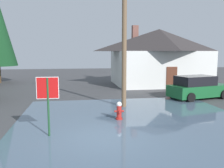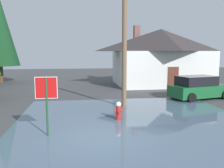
# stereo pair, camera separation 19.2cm
# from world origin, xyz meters

# --- Properties ---
(ground_plane) EXTENTS (80.00, 80.00, 0.10)m
(ground_plane) POSITION_xyz_m (0.00, 0.00, -0.05)
(ground_plane) COLOR #424244
(flood_puddle) EXTENTS (11.11, 10.60, 0.04)m
(flood_puddle) POSITION_xyz_m (1.74, 2.08, 0.02)
(flood_puddle) COLOR #4C6075
(flood_puddle) RESTS_ON ground
(stop_sign_near) EXTENTS (0.84, 0.08, 2.35)m
(stop_sign_near) POSITION_xyz_m (-2.06, 0.54, 1.69)
(stop_sign_near) COLOR #1E4C28
(stop_sign_near) RESTS_ON ground
(fire_hydrant) EXTENTS (0.46, 0.39, 0.91)m
(fire_hydrant) POSITION_xyz_m (1.05, 2.38, 0.45)
(fire_hydrant) COLOR #AD231E
(fire_hydrant) RESTS_ON ground
(utility_pole) EXTENTS (1.60, 0.28, 8.76)m
(utility_pole) POSITION_xyz_m (1.83, 5.04, 4.56)
(utility_pole) COLOR brown
(utility_pole) RESTS_ON ground
(house) EXTENTS (9.59, 7.33, 6.04)m
(house) POSITION_xyz_m (7.44, 14.69, 2.91)
(house) COLOR silver
(house) RESTS_ON ground
(parked_car) EXTENTS (4.62, 2.81, 1.63)m
(parked_car) POSITION_xyz_m (7.59, 6.93, 0.78)
(parked_car) COLOR #195B2D
(parked_car) RESTS_ON ground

